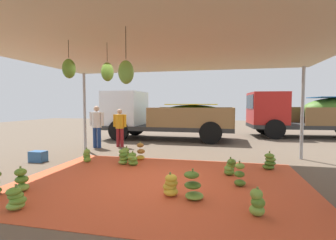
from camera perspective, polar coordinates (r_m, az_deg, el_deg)
name	(u,v)px	position (r m, az deg, el deg)	size (l,w,h in m)	color
ground_plane	(182,156)	(8.57, 3.14, -8.15)	(40.00, 40.00, 0.00)	brown
tarp_orange	(160,182)	(5.72, -1.89, -14.06)	(6.42, 4.71, 0.01)	#D1512D
tent_canopy	(158,50)	(5.48, -2.39, 15.72)	(8.00, 7.00, 2.98)	#9EA0A5
banana_bunch_0	(123,157)	(7.37, -10.24, -8.41)	(0.34, 0.35, 0.49)	#6B9E38
banana_bunch_1	(270,162)	(7.25, 22.20, -8.85)	(0.40, 0.39, 0.49)	#477523
banana_bunch_2	(21,181)	(5.88, -30.50, -11.86)	(0.38, 0.39, 0.50)	#75A83D
banana_bunch_4	(87,156)	(7.95, -18.05, -7.80)	(0.30, 0.31, 0.44)	#60932D
banana_bunch_5	(240,175)	(5.63, 16.08, -12.07)	(0.31, 0.32, 0.54)	#477523
banana_bunch_6	(133,159)	(7.22, -8.09, -8.89)	(0.38, 0.36, 0.42)	#518428
banana_bunch_7	(171,186)	(4.88, 0.62, -14.76)	(0.37, 0.37, 0.45)	gold
banana_bunch_8	(193,187)	(4.72, 5.73, -14.91)	(0.44, 0.42, 0.57)	#75A83D
banana_bunch_9	(126,154)	(7.96, -9.51, -7.71)	(0.35, 0.36, 0.44)	#477523
banana_bunch_10	(257,203)	(4.30, 19.71, -17.46)	(0.32, 0.32, 0.46)	#75A83D
banana_bunch_11	(230,167)	(6.37, 14.01, -10.46)	(0.32, 0.31, 0.46)	#518428
banana_bunch_12	(141,152)	(7.88, -6.30, -7.31)	(0.38, 0.38, 0.58)	gold
banana_bunch_13	(16,199)	(4.98, -31.46, -15.15)	(0.40, 0.39, 0.42)	#75A83D
cargo_truck_main	(163,115)	(12.56, -1.17, 1.07)	(6.45, 2.59, 2.40)	#2D2D2D
cargo_truck_far	(310,113)	(15.25, 29.72, 1.37)	(6.59, 2.91, 2.40)	#2D2D2D
worker_0	(97,123)	(10.39, -15.98, -0.77)	(0.62, 0.38, 1.68)	navy
worker_1	(120,125)	(10.42, -10.96, -1.07)	(0.57, 0.35, 1.56)	maroon
crate_0	(38,156)	(8.61, -27.56, -7.39)	(0.46, 0.32, 0.32)	#335B8E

